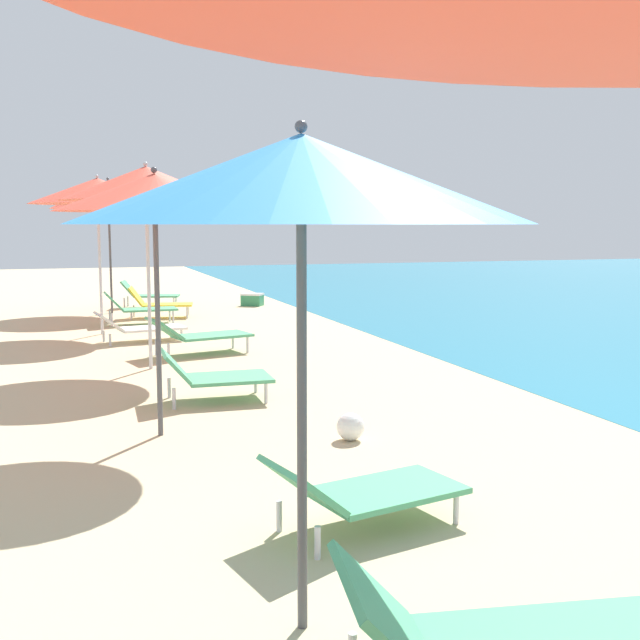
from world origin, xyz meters
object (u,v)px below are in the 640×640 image
(lounger_third_shoreside, at_px, (363,490))
(lounger_fifth_shoreside, at_px, (199,334))
(umbrella_third, at_px, (301,180))
(lounger_farthest_shoreside, at_px, (149,294))
(umbrella_sixth, at_px, (97,191))
(cooler_box, at_px, (252,299))
(lounger_sixth_shoreside, at_px, (139,307))
(lounger_farthest_inland, at_px, (158,302))
(umbrella_fifth, at_px, (146,184))
(beach_ball, at_px, (350,427))
(lounger_sixth_inland, at_px, (139,326))
(umbrella_fourth, at_px, (154,193))
(lounger_fourth_shoreside, at_px, (213,375))
(umbrella_farthest, at_px, (108,195))

(lounger_third_shoreside, xyz_separation_m, lounger_fifth_shoreside, (0.08, 7.20, 0.05))
(umbrella_third, height_order, lounger_farthest_shoreside, umbrella_third)
(umbrella_sixth, relative_size, cooler_box, 4.70)
(lounger_sixth_shoreside, distance_m, lounger_farthest_inland, 1.10)
(umbrella_fifth, height_order, lounger_sixth_shoreside, umbrella_fifth)
(umbrella_third, distance_m, lounger_farthest_shoreside, 15.55)
(beach_ball, xyz_separation_m, cooler_box, (1.85, 11.92, 0.02))
(umbrella_sixth, relative_size, lounger_sixth_inland, 1.85)
(lounger_farthest_inland, bearing_deg, lounger_farthest_shoreside, 100.43)
(umbrella_fourth, distance_m, lounger_sixth_shoreside, 8.70)
(umbrella_fourth, bearing_deg, lounger_fourth_shoreside, 59.72)
(lounger_fourth_shoreside, distance_m, umbrella_fifth, 3.20)
(umbrella_sixth, distance_m, lounger_farthest_inland, 3.40)
(lounger_sixth_shoreside, height_order, umbrella_farthest, umbrella_farthest)
(lounger_third_shoreside, distance_m, umbrella_fifth, 6.67)
(umbrella_fourth, relative_size, lounger_sixth_shoreside, 1.78)
(lounger_farthest_shoreside, height_order, beach_ball, lounger_farthest_shoreside)
(lounger_farthest_inland, bearing_deg, beach_ball, -75.73)
(umbrella_third, bearing_deg, lounger_sixth_inland, 89.59)
(umbrella_third, xyz_separation_m, lounger_sixth_inland, (0.07, 9.89, -1.95))
(umbrella_fifth, height_order, umbrella_farthest, umbrella_farthest)
(lounger_fifth_shoreside, distance_m, lounger_farthest_shoreside, 7.14)
(lounger_sixth_inland, bearing_deg, cooler_box, 49.00)
(lounger_farthest_inland, bearing_deg, lounger_fourth_shoreside, -81.32)
(lounger_sixth_shoreside, relative_size, beach_ball, 5.46)
(lounger_third_shoreside, bearing_deg, umbrella_third, -137.42)
(lounger_fifth_shoreside, xyz_separation_m, lounger_sixth_inland, (-0.76, 1.62, -0.06))
(umbrella_third, xyz_separation_m, cooler_box, (3.24, 15.00, -2.06))
(lounger_sixth_inland, height_order, lounger_farthest_shoreside, lounger_farthest_shoreside)
(lounger_farthest_inland, distance_m, cooler_box, 3.04)
(umbrella_fourth, relative_size, lounger_farthest_inland, 1.79)
(lounger_third_shoreside, relative_size, lounger_farthest_shoreside, 0.98)
(umbrella_fifth, bearing_deg, umbrella_third, -89.97)
(lounger_sixth_shoreside, relative_size, lounger_sixth_inland, 0.92)
(umbrella_fourth, bearing_deg, cooler_box, 72.58)
(umbrella_fourth, relative_size, umbrella_sixth, 0.88)
(cooler_box, bearing_deg, lounger_farthest_inland, -144.83)
(umbrella_fourth, distance_m, lounger_sixth_inland, 6.42)
(umbrella_sixth, bearing_deg, lounger_farthest_shoreside, 73.77)
(umbrella_fourth, relative_size, lounger_fourth_shoreside, 2.04)
(umbrella_fifth, relative_size, cooler_box, 4.63)
(beach_ball, distance_m, cooler_box, 12.07)
(umbrella_third, distance_m, umbrella_farthest, 14.51)
(umbrella_sixth, bearing_deg, lounger_farthest_inland, 60.21)
(lounger_third_shoreside, xyz_separation_m, lounger_sixth_inland, (-0.67, 8.82, -0.01))
(umbrella_sixth, xyz_separation_m, lounger_farthest_inland, (1.26, 2.21, -2.26))
(lounger_fifth_shoreside, relative_size, lounger_sixth_shoreside, 1.17)
(umbrella_sixth, relative_size, lounger_farthest_shoreside, 1.99)
(beach_ball, bearing_deg, umbrella_fourth, 156.21)
(lounger_fifth_shoreside, height_order, umbrella_farthest, umbrella_farthest)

